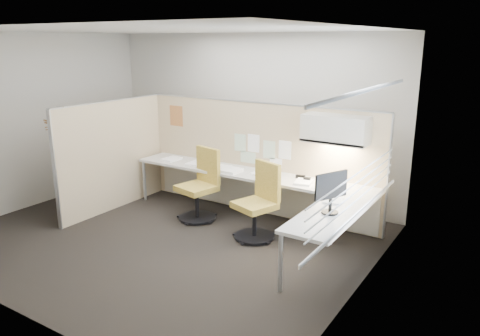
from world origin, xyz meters
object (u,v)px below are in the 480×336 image
Objects in this scene: monitor at (331,190)px; phone at (326,185)px; desk at (263,186)px; chair_right at (259,204)px; chair_left at (201,187)px.

monitor reaches higher than phone.
desk is 15.66× the size of phone.
monitor is (1.19, -0.41, 0.52)m from chair_right.
chair_right is at bearing 96.40° from monitor.
phone is at bearing 22.25° from chair_left.
chair_right is at bearing 5.28° from chair_left.
monitor is at bearing -0.72° from chair_left.
desk is 1.66m from monitor.
chair_right is at bearing -67.30° from desk.
monitor is 1.93× the size of phone.
monitor is at bearing -48.18° from phone.
desk is 8.11× the size of monitor.
desk is at bearing 131.78° from chair_right.
chair_right is 2.13× the size of monitor.
chair_right is at bearing -132.55° from phone.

